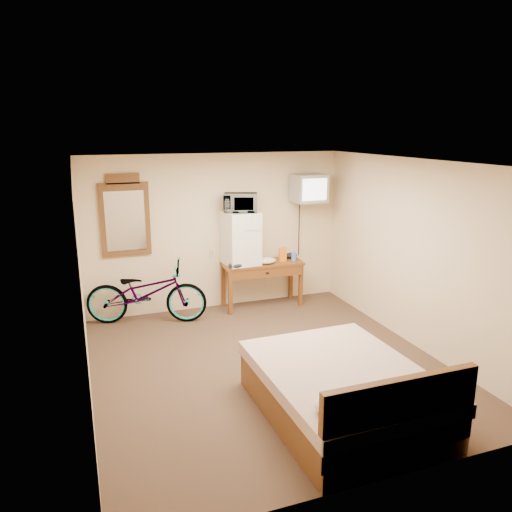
% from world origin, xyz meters
% --- Properties ---
extents(room, '(4.60, 4.64, 2.50)m').
position_xyz_m(room, '(-0.00, 0.00, 1.25)').
color(room, '#473623').
rests_on(room, ground).
extents(desk, '(1.34, 0.56, 0.75)m').
position_xyz_m(desk, '(0.70, 2.00, 0.63)').
color(desk, brown).
rests_on(desk, floor).
extents(mini_fridge, '(0.57, 0.55, 0.85)m').
position_xyz_m(mini_fridge, '(0.34, 2.06, 1.17)').
color(mini_fridge, white).
rests_on(mini_fridge, desk).
extents(microwave, '(0.60, 0.50, 0.29)m').
position_xyz_m(microwave, '(0.34, 2.06, 1.74)').
color(microwave, white).
rests_on(microwave, mini_fridge).
extents(snack_bag, '(0.12, 0.08, 0.23)m').
position_xyz_m(snack_bag, '(1.03, 1.98, 0.87)').
color(snack_bag, orange).
rests_on(snack_bag, desk).
extents(blue_cup, '(0.08, 0.08, 0.14)m').
position_xyz_m(blue_cup, '(1.22, 1.96, 0.82)').
color(blue_cup, '#4575EB').
rests_on(blue_cup, desk).
extents(cloth_cream, '(0.31, 0.24, 0.10)m').
position_xyz_m(cloth_cream, '(0.73, 1.94, 0.80)').
color(cloth_cream, beige).
rests_on(cloth_cream, desk).
extents(cloth_dark_a, '(0.24, 0.18, 0.09)m').
position_xyz_m(cloth_dark_a, '(0.18, 1.86, 0.79)').
color(cloth_dark_a, black).
rests_on(cloth_dark_a, desk).
extents(cloth_dark_b, '(0.21, 0.17, 0.09)m').
position_xyz_m(cloth_dark_b, '(1.25, 2.12, 0.80)').
color(cloth_dark_b, black).
rests_on(cloth_dark_b, desk).
extents(crt_television, '(0.53, 0.60, 0.45)m').
position_xyz_m(crt_television, '(1.50, 2.02, 1.93)').
color(crt_television, black).
rests_on(crt_television, room).
extents(wall_mirror, '(0.73, 0.04, 1.25)m').
position_xyz_m(wall_mirror, '(-1.41, 2.27, 1.59)').
color(wall_mirror, brown).
rests_on(wall_mirror, room).
extents(bicycle, '(1.91, 1.11, 0.95)m').
position_xyz_m(bicycle, '(-1.20, 1.95, 0.47)').
color(bicycle, black).
rests_on(bicycle, floor).
extents(bed, '(1.56, 2.05, 0.90)m').
position_xyz_m(bed, '(0.31, -1.37, 0.29)').
color(bed, brown).
rests_on(bed, floor).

